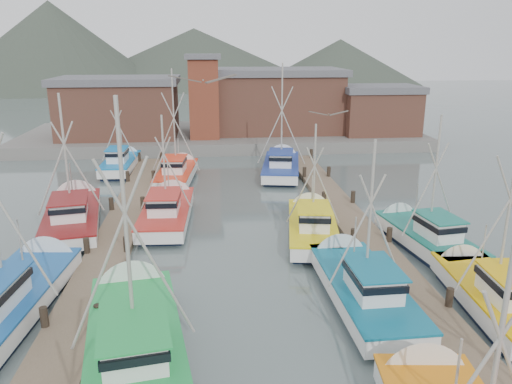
{
  "coord_description": "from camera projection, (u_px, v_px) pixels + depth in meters",
  "views": [
    {
      "loc": [
        -1.61,
        -19.41,
        10.71
      ],
      "look_at": [
        1.0,
        7.73,
        2.6
      ],
      "focal_mm": 35.0,
      "sensor_mm": 36.0,
      "label": 1
    }
  ],
  "objects": [
    {
      "name": "boat_10",
      "position": [
        73.0,
        214.0,
        30.56
      ],
      "size": [
        4.67,
        10.12,
        8.97
      ],
      "rotation": [
        0.0,
        0.0,
        0.18
      ],
      "color": "#0F1A35",
      "rests_on": "ground"
    },
    {
      "name": "boat_8",
      "position": [
        168.0,
        210.0,
        31.32
      ],
      "size": [
        3.12,
        9.0,
        7.51
      ],
      "rotation": [
        0.0,
        0.0,
        -0.04
      ],
      "color": "#0F1A35",
      "rests_on": "ground"
    },
    {
      "name": "distant_hills",
      "position": [
        167.0,
        84.0,
        137.52
      ],
      "size": [
        175.0,
        140.0,
        42.0
      ],
      "color": "#3C4439",
      "rests_on": "ground"
    },
    {
      "name": "boat_13",
      "position": [
        281.0,
        165.0,
        42.84
      ],
      "size": [
        4.39,
        9.63,
        10.09
      ],
      "rotation": [
        0.0,
        0.0,
        -0.17
      ],
      "color": "#0F1A35",
      "rests_on": "ground"
    },
    {
      "name": "boat_4",
      "position": [
        135.0,
        337.0,
        17.79
      ],
      "size": [
        4.71,
        10.53,
        10.21
      ],
      "rotation": [
        0.0,
        0.0,
        0.16
      ],
      "color": "#0F1A35",
      "rests_on": "ground"
    },
    {
      "name": "boat_6",
      "position": [
        15.0,
        294.0,
        20.78
      ],
      "size": [
        4.24,
        9.8,
        10.41
      ],
      "rotation": [
        0.0,
        0.0,
        -0.09
      ],
      "color": "#0F1A35",
      "rests_on": "ground"
    },
    {
      "name": "dock_left",
      "position": [
        104.0,
        263.0,
        24.88
      ],
      "size": [
        2.3,
        46.0,
        1.5
      ],
      "color": "brown",
      "rests_on": "ground"
    },
    {
      "name": "boat_12",
      "position": [
        178.0,
        173.0,
        40.48
      ],
      "size": [
        3.76,
        8.48,
        9.6
      ],
      "rotation": [
        0.0,
        0.0,
        -0.1
      ],
      "color": "#0F1A35",
      "rests_on": "ground"
    },
    {
      "name": "shed_right",
      "position": [
        378.0,
        109.0,
        54.62
      ],
      "size": [
        8.48,
        6.36,
        5.2
      ],
      "color": "#552D26",
      "rests_on": "quay"
    },
    {
      "name": "quay",
      "position": [
        223.0,
        136.0,
        56.86
      ],
      "size": [
        44.0,
        16.0,
        1.2
      ],
      "primitive_type": "cube",
      "color": "slate",
      "rests_on": "ground"
    },
    {
      "name": "boat_7",
      "position": [
        488.0,
        292.0,
        20.99
      ],
      "size": [
        3.58,
        8.17,
        8.98
      ],
      "rotation": [
        0.0,
        0.0,
        -0.06
      ],
      "color": "#0F1A35",
      "rests_on": "ground"
    },
    {
      "name": "dock_right",
      "position": [
        376.0,
        252.0,
        26.16
      ],
      "size": [
        2.3,
        46.0,
        1.5
      ],
      "color": "brown",
      "rests_on": "ground"
    },
    {
      "name": "boat_14",
      "position": [
        121.0,
        163.0,
        43.86
      ],
      "size": [
        3.0,
        8.0,
        7.22
      ],
      "rotation": [
        0.0,
        0.0,
        -0.03
      ],
      "color": "#0F1A35",
      "rests_on": "ground"
    },
    {
      "name": "boat_11",
      "position": [
        422.0,
        235.0,
        27.21
      ],
      "size": [
        3.55,
        8.29,
        7.98
      ],
      "rotation": [
        0.0,
        0.0,
        0.14
      ],
      "color": "#0F1A35",
      "rests_on": "ground"
    },
    {
      "name": "boat_5",
      "position": [
        360.0,
        285.0,
        21.62
      ],
      "size": [
        3.26,
        9.01,
        7.95
      ],
      "rotation": [
        0.0,
        0.0,
        0.03
      ],
      "color": "#0F1A35",
      "rests_on": "ground"
    },
    {
      "name": "ground",
      "position": [
        250.0,
        300.0,
        21.72
      ],
      "size": [
        260.0,
        260.0,
        0.0
      ],
      "primitive_type": "plane",
      "color": "#495756",
      "rests_on": "ground"
    },
    {
      "name": "shed_left",
      "position": [
        119.0,
        107.0,
        52.88
      ],
      "size": [
        12.72,
        8.48,
        6.2
      ],
      "color": "#552D26",
      "rests_on": "quay"
    },
    {
      "name": "shed_center",
      "position": [
        275.0,
        100.0,
        56.24
      ],
      "size": [
        14.84,
        9.54,
        6.9
      ],
      "color": "#552D26",
      "rests_on": "quay"
    },
    {
      "name": "gull_near",
      "position": [
        203.0,
        80.0,
        11.15
      ],
      "size": [
        1.53,
        0.66,
        0.24
      ],
      "rotation": [
        0.0,
        0.0,
        0.42
      ],
      "color": "gray",
      "rests_on": "ground"
    },
    {
      "name": "boat_9",
      "position": [
        312.0,
        225.0,
        28.8
      ],
      "size": [
        3.83,
        8.73,
        7.31
      ],
      "rotation": [
        0.0,
        0.0,
        -0.16
      ],
      "color": "#0F1A35",
      "rests_on": "ground"
    },
    {
      "name": "gull_far",
      "position": [
        329.0,
        114.0,
        19.1
      ],
      "size": [
        1.55,
        0.62,
        0.24
      ],
      "rotation": [
        0.0,
        0.0,
        0.07
      ],
      "color": "gray",
      "rests_on": "ground"
    },
    {
      "name": "lookout_tower",
      "position": [
        204.0,
        96.0,
        51.44
      ],
      "size": [
        3.6,
        3.6,
        8.5
      ],
      "color": "brown",
      "rests_on": "quay"
    }
  ]
}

